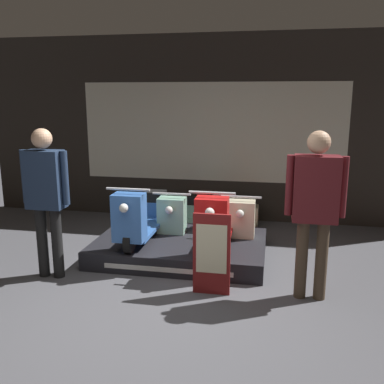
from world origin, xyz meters
name	(u,v)px	position (x,y,z in m)	size (l,w,h in m)	color
ground_plane	(161,310)	(0.00, 0.00, 0.00)	(30.00, 30.00, 0.00)	#4C4C51
shop_wall_back	(211,129)	(0.00, 3.51, 1.60)	(8.31, 0.09, 3.20)	#28231E
display_platform	(181,248)	(-0.13, 1.54, 0.12)	(2.30, 1.53, 0.24)	black
scooter_display_left	(143,216)	(-0.65, 1.50, 0.56)	(0.55, 1.61, 0.83)	black
scooter_display_right	(218,220)	(0.39, 1.50, 0.56)	(0.55, 1.61, 0.83)	black
scooter_backrow_0	(180,217)	(-0.31, 2.38, 0.32)	(0.55, 1.61, 0.83)	black
scooter_backrow_1	(243,220)	(0.67, 2.38, 0.32)	(0.55, 1.61, 0.83)	black
person_left_browsing	(46,191)	(-1.54, 0.59, 1.08)	(0.59, 0.24, 1.81)	black
person_right_browsing	(315,200)	(1.53, 0.59, 1.10)	(0.62, 0.26, 1.83)	#473828
price_sign_board	(212,254)	(0.46, 0.48, 0.47)	(0.41, 0.04, 0.93)	maroon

